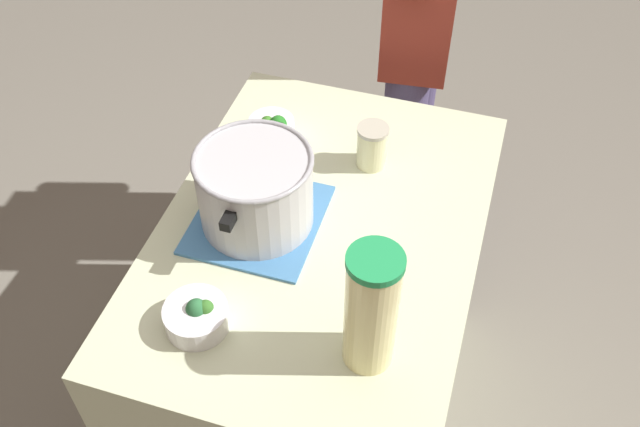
{
  "coord_description": "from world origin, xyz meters",
  "views": [
    {
      "loc": [
        -1.07,
        -0.33,
        2.15
      ],
      "look_at": [
        0.0,
        0.0,
        0.95
      ],
      "focal_mm": 40.37,
      "sensor_mm": 36.0,
      "label": 1
    }
  ],
  "objects_px": {
    "lemonade_pitcher": "(371,310)",
    "broccoli_bowl_front": "(272,128)",
    "person_cook": "(419,29)",
    "mason_jar": "(372,146)",
    "broccoli_bowl_center": "(197,316)",
    "cooking_pot": "(255,188)"
  },
  "relations": [
    {
      "from": "cooking_pot",
      "to": "lemonade_pitcher",
      "type": "height_order",
      "value": "lemonade_pitcher"
    },
    {
      "from": "mason_jar",
      "to": "broccoli_bowl_front",
      "type": "bearing_deg",
      "value": 84.38
    },
    {
      "from": "mason_jar",
      "to": "broccoli_bowl_center",
      "type": "distance_m",
      "value": 0.62
    },
    {
      "from": "cooking_pot",
      "to": "mason_jar",
      "type": "bearing_deg",
      "value": -37.36
    },
    {
      "from": "lemonade_pitcher",
      "to": "mason_jar",
      "type": "xyz_separation_m",
      "value": [
        0.54,
        0.13,
        -0.09
      ]
    },
    {
      "from": "broccoli_bowl_center",
      "to": "person_cook",
      "type": "height_order",
      "value": "person_cook"
    },
    {
      "from": "broccoli_bowl_front",
      "to": "lemonade_pitcher",
      "type": "bearing_deg",
      "value": -144.56
    },
    {
      "from": "person_cook",
      "to": "broccoli_bowl_front",
      "type": "bearing_deg",
      "value": 155.36
    },
    {
      "from": "mason_jar",
      "to": "broccoli_bowl_front",
      "type": "height_order",
      "value": "mason_jar"
    },
    {
      "from": "mason_jar",
      "to": "person_cook",
      "type": "xyz_separation_m",
      "value": [
        0.61,
        0.01,
        -0.04
      ]
    },
    {
      "from": "mason_jar",
      "to": "broccoli_bowl_center",
      "type": "relative_size",
      "value": 0.87
    },
    {
      "from": "cooking_pot",
      "to": "mason_jar",
      "type": "xyz_separation_m",
      "value": [
        0.27,
        -0.2,
        -0.05
      ]
    },
    {
      "from": "person_cook",
      "to": "lemonade_pitcher",
      "type": "bearing_deg",
      "value": -173.17
    },
    {
      "from": "cooking_pot",
      "to": "broccoli_bowl_front",
      "type": "xyz_separation_m",
      "value": [
        0.3,
        0.07,
        -0.08
      ]
    },
    {
      "from": "mason_jar",
      "to": "person_cook",
      "type": "height_order",
      "value": "person_cook"
    },
    {
      "from": "lemonade_pitcher",
      "to": "broccoli_bowl_front",
      "type": "height_order",
      "value": "lemonade_pitcher"
    },
    {
      "from": "mason_jar",
      "to": "person_cook",
      "type": "bearing_deg",
      "value": 0.53
    },
    {
      "from": "lemonade_pitcher",
      "to": "broccoli_bowl_center",
      "type": "xyz_separation_m",
      "value": [
        -0.03,
        0.35,
        -0.12
      ]
    },
    {
      "from": "broccoli_bowl_center",
      "to": "mason_jar",
      "type": "bearing_deg",
      "value": -20.8
    },
    {
      "from": "lemonade_pitcher",
      "to": "person_cook",
      "type": "relative_size",
      "value": 0.18
    },
    {
      "from": "lemonade_pitcher",
      "to": "person_cook",
      "type": "xyz_separation_m",
      "value": [
        1.16,
        0.14,
        -0.13
      ]
    },
    {
      "from": "lemonade_pitcher",
      "to": "broccoli_bowl_front",
      "type": "bearing_deg",
      "value": 35.44
    }
  ]
}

